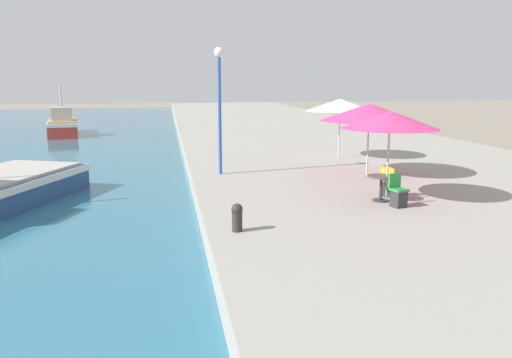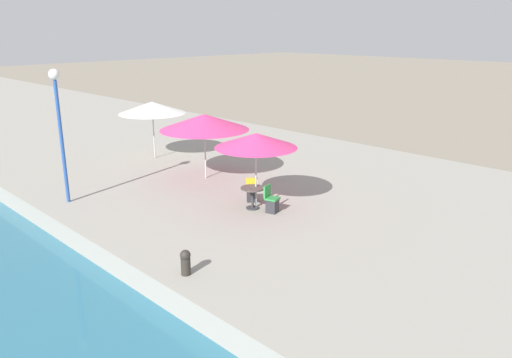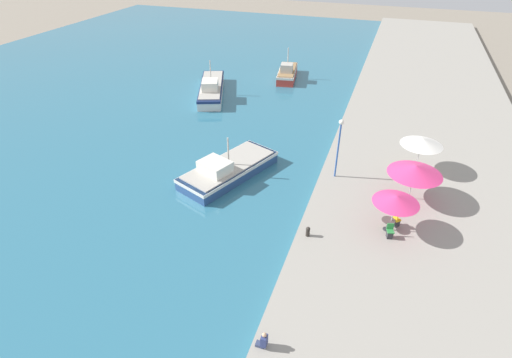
{
  "view_description": "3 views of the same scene",
  "coord_description": "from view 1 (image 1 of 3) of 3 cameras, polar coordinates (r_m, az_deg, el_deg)",
  "views": [
    {
      "loc": [
        -0.81,
        3.07,
        4.1
      ],
      "look_at": [
        1.5,
        16.01,
        1.5
      ],
      "focal_mm": 35.0,
      "sensor_mm": 36.0,
      "label": 1
    },
    {
      "loc": [
        -5.93,
        4.92,
        6.54
      ],
      "look_at": [
        5.32,
        16.15,
        1.7
      ],
      "focal_mm": 35.0,
      "sensor_mm": 36.0,
      "label": 2
    },
    {
      "loc": [
        3.81,
        -4.34,
        16.65
      ],
      "look_at": [
        -4.0,
        18.0,
        1.3
      ],
      "focal_mm": 28.0,
      "sensor_mm": 36.0,
      "label": 3
    }
  ],
  "objects": [
    {
      "name": "mooring_bollard",
      "position": [
        11.42,
        -2.17,
        -4.31
      ],
      "size": [
        0.26,
        0.26,
        0.65
      ],
      "color": "#2D2823",
      "rests_on": "quay_promenade"
    },
    {
      "name": "fishing_boat_far",
      "position": [
        40.8,
        -21.21,
        5.76
      ],
      "size": [
        3.16,
        6.75,
        3.77
      ],
      "rotation": [
        0.0,
        0.0,
        0.17
      ],
      "color": "red",
      "rests_on": "water_basin"
    },
    {
      "name": "quay_promenade",
      "position": [
        35.25,
        4.43,
        5.03
      ],
      "size": [
        16.0,
        90.0,
        0.7
      ],
      "color": "gray",
      "rests_on": "ground_plane"
    },
    {
      "name": "cafe_umbrella_striped",
      "position": [
        22.48,
        9.6,
        8.35
      ],
      "size": [
        3.04,
        3.04,
        2.62
      ],
      "color": "#B7B7B7",
      "rests_on": "quay_promenade"
    },
    {
      "name": "cafe_umbrella_pink",
      "position": [
        14.48,
        15.06,
        6.52
      ],
      "size": [
        2.73,
        2.73,
        2.56
      ],
      "color": "#B7B7B7",
      "rests_on": "quay_promenade"
    },
    {
      "name": "cafe_chair_right",
      "position": [
        15.36,
        14.92,
        -0.74
      ],
      "size": [
        0.59,
        0.59,
        0.91
      ],
      "rotation": [
        0.0,
        0.0,
        -0.74
      ],
      "color": "#2D2D33",
      "rests_on": "quay_promenade"
    },
    {
      "name": "cafe_chair_left",
      "position": [
        14.16,
        15.94,
        -1.79
      ],
      "size": [
        0.5,
        0.52,
        0.91
      ],
      "rotation": [
        0.0,
        0.0,
        3.42
      ],
      "color": "#2D2D33",
      "rests_on": "quay_promenade"
    },
    {
      "name": "cafe_table",
      "position": [
        14.65,
        14.11,
        -0.44
      ],
      "size": [
        0.8,
        0.8,
        0.74
      ],
      "color": "#333338",
      "rests_on": "quay_promenade"
    },
    {
      "name": "lamppost",
      "position": [
        18.21,
        -4.21,
        10.19
      ],
      "size": [
        0.36,
        0.36,
        4.56
      ],
      "color": "#28519E",
      "rests_on": "quay_promenade"
    },
    {
      "name": "cafe_umbrella_white",
      "position": [
        18.43,
        12.82,
        7.45
      ],
      "size": [
        3.54,
        3.54,
        2.6
      ],
      "color": "#B7B7B7",
      "rests_on": "quay_promenade"
    }
  ]
}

